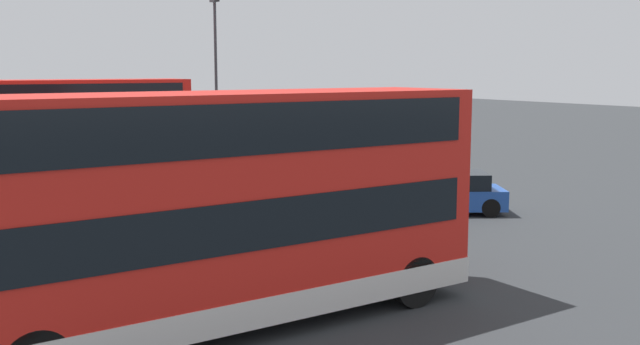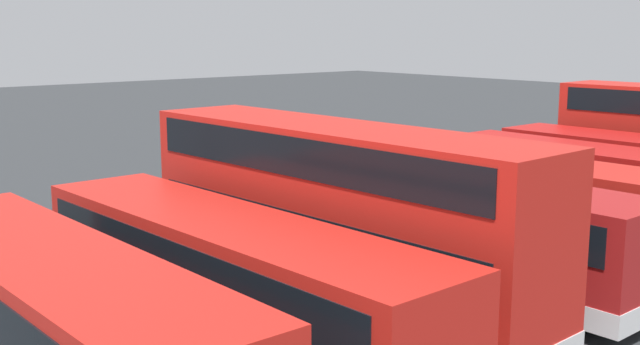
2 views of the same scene
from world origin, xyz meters
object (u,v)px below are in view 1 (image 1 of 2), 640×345
Objects in this scene: bus_single_deck_seventh at (24,145)px; bus_single_deck_far_end at (11,138)px; bus_single_deck_second at (146,214)px; bus_single_deck_third at (102,193)px; bus_single_deck_fourth at (91,175)px; bus_double_decker_sixth at (48,132)px; bus_double_decker_near_end at (226,203)px; bus_single_deck_fifth at (70,163)px; lamp_post_tall at (216,67)px; car_hatchback_silver at (448,193)px.

bus_single_deck_far_end is at bearing 0.17° from bus_single_deck_seventh.
bus_single_deck_third is (3.41, 0.14, 0.00)m from bus_single_deck_second.
bus_single_deck_fourth is 7.57m from bus_double_decker_sixth.
bus_double_decker_near_end reaches higher than bus_single_deck_second.
bus_single_deck_fourth is 10.88m from bus_single_deck_seventh.
bus_single_deck_third is 1.00× the size of bus_single_deck_fourth.
bus_single_deck_fifth is 0.99× the size of bus_double_decker_sixth.
bus_double_decker_near_end is 14.28m from bus_single_deck_fifth.
lamp_post_tall is (10.41, -10.17, 3.49)m from bus_single_deck_fifth.
bus_single_deck_third is 1.32× the size of lamp_post_tall.
bus_double_decker_sixth is at bearing -0.62° from bus_double_decker_near_end.
bus_single_deck_fifth is at bearing -176.82° from bus_single_deck_seventh.
bus_single_deck_fourth and bus_single_deck_far_end have the same top height.
bus_single_deck_seventh is (21.55, 0.24, -0.82)m from bus_double_decker_near_end.
bus_double_decker_near_end is 2.46× the size of car_hatchback_silver.
bus_double_decker_near_end reaches higher than bus_single_deck_fourth.
bus_single_deck_fourth is 17.72m from lamp_post_tall.
bus_double_decker_sixth reaches higher than bus_single_deck_second.
bus_single_deck_far_end is (18.13, -0.27, -0.00)m from bus_single_deck_third.
car_hatchback_silver is 18.86m from lamp_post_tall.
bus_double_decker_near_end is 12.95m from car_hatchback_silver.
bus_single_deck_fifth is (10.53, -0.55, -0.00)m from bus_single_deck_second.
bus_single_deck_second is at bearing 179.64° from bus_single_deck_far_end.
bus_single_deck_third is 1.04× the size of bus_single_deck_far_end.
bus_single_deck_third is at bearing 179.14° from bus_single_deck_far_end.
bus_single_deck_third and bus_single_deck_seventh have the same top height.
bus_double_decker_sixth is at bearing 42.76° from car_hatchback_silver.
bus_single_deck_second and bus_single_deck_third have the same top height.
bus_single_deck_fourth and bus_single_deck_fifth have the same top height.
bus_single_deck_second is 11.88m from car_hatchback_silver.
bus_single_deck_seventh is at bearing -1.13° from bus_single_deck_third.
bus_single_deck_fifth is 14.97m from lamp_post_tall.
lamp_post_tall is (14.00, -10.29, 3.49)m from bus_single_deck_fourth.
bus_single_deck_second and bus_single_deck_fourth have the same top height.
car_hatchback_silver is at bearing -111.25° from bus_single_deck_fourth.
bus_single_deck_far_end is at bearing 0.58° from bus_double_decker_near_end.
bus_single_deck_third is (7.13, 0.53, -0.82)m from bus_double_decker_near_end.
lamp_post_tall is at bearing -27.12° from bus_single_deck_second.
bus_double_decker_near_end reaches higher than bus_single_deck_third.
bus_single_deck_far_end is at bearing 86.81° from lamp_post_tall.
lamp_post_tall is at bearing -57.45° from bus_double_decker_sixth.
bus_single_deck_fourth is 1.04× the size of bus_single_deck_far_end.
bus_double_decker_near_end is at bearing -174.00° from bus_single_deck_second.
bus_double_decker_sixth is at bearing -1.16° from bus_single_deck_fourth.
bus_single_deck_seventh is (7.29, 0.40, 0.00)m from bus_single_deck_fifth.
bus_single_deck_fourth reaches higher than car_hatchback_silver.
lamp_post_tall reaches higher than car_hatchback_silver.
bus_single_deck_second is 17.82m from bus_single_deck_seventh.
bus_single_deck_third is at bearing 178.87° from bus_single_deck_seventh.
lamp_post_tall reaches higher than bus_single_deck_fifth.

